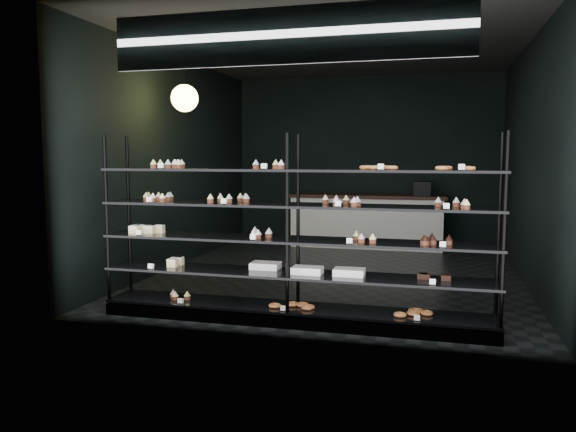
{
  "coord_description": "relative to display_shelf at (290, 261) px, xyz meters",
  "views": [
    {
      "loc": [
        1.34,
        -7.86,
        1.69
      ],
      "look_at": [
        -0.24,
        -1.9,
        1.03
      ],
      "focal_mm": 35.0,
      "sensor_mm": 36.0,
      "label": 1
    }
  ],
  "objects": [
    {
      "name": "service_counter",
      "position": [
        0.19,
        4.95,
        -0.13
      ],
      "size": [
        2.86,
        0.65,
        1.23
      ],
      "color": "silver",
      "rests_on": "room"
    },
    {
      "name": "room",
      "position": [
        0.06,
        2.45,
        0.97
      ],
      "size": [
        5.01,
        6.01,
        3.2
      ],
      "color": "black",
      "rests_on": "ground"
    },
    {
      "name": "signage",
      "position": [
        0.06,
        -0.48,
        2.12
      ],
      "size": [
        3.3,
        0.05,
        0.5
      ],
      "color": "#0B123B",
      "rests_on": "room"
    },
    {
      "name": "display_shelf",
      "position": [
        0.0,
        0.0,
        0.0
      ],
      "size": [
        4.0,
        0.5,
        1.91
      ],
      "color": "black",
      "rests_on": "room"
    },
    {
      "name": "pendant_lamp",
      "position": [
        -1.84,
        1.51,
        1.82
      ],
      "size": [
        0.35,
        0.35,
        0.91
      ],
      "color": "black",
      "rests_on": "room"
    }
  ]
}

